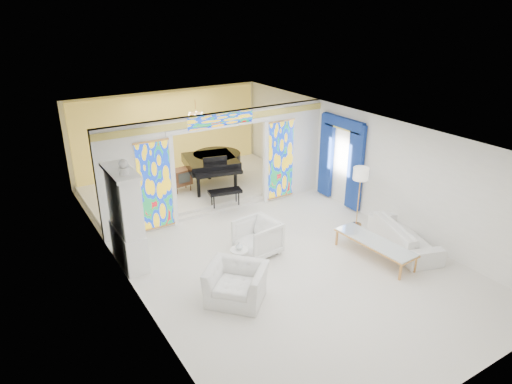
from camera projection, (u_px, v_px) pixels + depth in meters
floor at (257, 239)px, 12.10m from camera, size 12.00×12.00×0.00m
ceiling at (257, 129)px, 10.94m from camera, size 7.00×12.00×0.02m
wall_back at (168, 133)px, 16.23m from camera, size 7.00×0.02×3.00m
wall_front at (469, 314)px, 6.82m from camera, size 7.00×0.02×3.00m
wall_left at (120, 218)px, 9.82m from camera, size 0.02×12.00×3.00m
wall_right at (360, 163)px, 13.22m from camera, size 0.02×12.00×3.00m
partition_wall at (220, 159)px, 13.03m from camera, size 7.00×0.22×3.00m
stained_glass_left at (155, 186)px, 12.10m from camera, size 0.90×0.04×2.40m
stained_glass_right at (281, 160)px, 14.07m from camera, size 0.90×0.04×2.40m
stained_glass_transom at (221, 120)px, 12.50m from camera, size 2.00×0.04×0.34m
alcove_platform at (193, 186)px, 15.28m from camera, size 6.80×3.80×0.18m
gold_curtain_back at (170, 134)px, 16.13m from camera, size 6.70×0.10×2.90m
chandelier at (196, 114)px, 14.35m from camera, size 0.48×0.48×0.30m
blue_drapes at (341, 154)px, 13.69m from camera, size 0.14×1.85×2.65m
china_cabinet at (126, 219)px, 10.56m from camera, size 0.56×1.46×2.72m
armchair_left at (236, 284)px, 9.50m from camera, size 1.57×1.58×0.77m
armchair_right at (257, 238)px, 11.24m from camera, size 1.07×1.05×0.88m
sofa at (404, 235)px, 11.57m from camera, size 1.57×2.45×0.67m
side_table at (239, 256)px, 10.60m from camera, size 0.46×0.46×0.53m
vase at (239, 246)px, 10.49m from camera, size 0.22×0.22×0.17m
coffee_table at (375, 242)px, 11.03m from camera, size 0.80×2.16×0.47m
floor_lamp at (361, 177)px, 12.29m from camera, size 0.46×0.46×1.71m
grand_piano at (214, 161)px, 14.90m from camera, size 2.28×3.12×1.20m
tv_console at (181, 177)px, 14.51m from camera, size 0.67×0.50×0.73m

